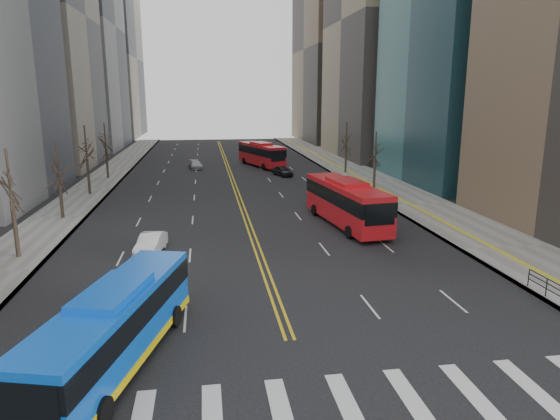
# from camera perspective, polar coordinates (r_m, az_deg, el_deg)

# --- Properties ---
(ground) EXTENTS (220.00, 220.00, 0.00)m
(ground) POSITION_cam_1_polar(r_m,az_deg,el_deg) (18.75, 3.99, -21.69)
(ground) COLOR black
(sidewalk_right) EXTENTS (7.00, 130.00, 0.15)m
(sidewalk_right) POSITION_cam_1_polar(r_m,az_deg,el_deg) (64.47, 10.48, 3.32)
(sidewalk_right) COLOR gray
(sidewalk_right) RESTS_ON ground
(sidewalk_left) EXTENTS (5.00, 130.00, 0.15)m
(sidewalk_left) POSITION_cam_1_polar(r_m,az_deg,el_deg) (62.31, -20.59, 2.37)
(sidewalk_left) COLOR gray
(sidewalk_left) RESTS_ON ground
(crosswalk) EXTENTS (26.70, 4.00, 0.01)m
(crosswalk) POSITION_cam_1_polar(r_m,az_deg,el_deg) (18.75, 3.99, -21.67)
(crosswalk) COLOR silver
(crosswalk) RESTS_ON ground
(centerline) EXTENTS (0.55, 100.00, 0.01)m
(centerline) POSITION_cam_1_polar(r_m,az_deg,el_deg) (70.92, -5.76, 4.28)
(centerline) COLOR gold
(centerline) RESTS_ON ground
(office_towers) EXTENTS (83.00, 134.00, 58.00)m
(office_towers) POSITION_cam_1_polar(r_m,az_deg,el_deg) (84.65, -6.59, 21.92)
(office_towers) COLOR gray
(office_towers) RESTS_ON ground
(street_trees) EXTENTS (35.20, 47.20, 7.60)m
(street_trees) POSITION_cam_1_polar(r_m,az_deg,el_deg) (50.04, -12.89, 6.02)
(street_trees) COLOR #31251E
(street_trees) RESTS_ON ground
(blue_bus) EXTENTS (5.44, 11.65, 3.34)m
(blue_bus) POSITION_cam_1_polar(r_m,az_deg,el_deg) (21.35, -18.33, -12.38)
(blue_bus) COLOR blue
(blue_bus) RESTS_ON ground
(red_bus_near) EXTENTS (4.32, 12.44, 3.84)m
(red_bus_near) POSITION_cam_1_polar(r_m,az_deg,el_deg) (41.89, 7.57, 1.12)
(red_bus_near) COLOR red
(red_bus_near) RESTS_ON ground
(red_bus_far) EXTENTS (6.16, 11.94, 3.69)m
(red_bus_far) POSITION_cam_1_polar(r_m,az_deg,el_deg) (76.69, -2.16, 6.53)
(red_bus_far) COLOR red
(red_bus_far) RESTS_ON ground
(car_white) EXTENTS (2.08, 4.30, 1.36)m
(car_white) POSITION_cam_1_polar(r_m,az_deg,el_deg) (35.55, -14.56, -3.75)
(car_white) COLOR white
(car_white) RESTS_ON ground
(car_dark_mid) EXTENTS (2.75, 4.21, 1.33)m
(car_dark_mid) POSITION_cam_1_polar(r_m,az_deg,el_deg) (67.60, 0.30, 4.48)
(car_dark_mid) COLOR black
(car_dark_mid) RESTS_ON ground
(car_silver) EXTENTS (2.32, 4.37, 1.21)m
(car_silver) POSITION_cam_1_polar(r_m,az_deg,el_deg) (75.41, -9.63, 5.14)
(car_silver) COLOR #A9A8AE
(car_silver) RESTS_ON ground
(car_dark_far) EXTENTS (2.77, 5.10, 1.36)m
(car_dark_far) POSITION_cam_1_polar(r_m,az_deg,el_deg) (90.92, -1.83, 6.68)
(car_dark_far) COLOR black
(car_dark_far) RESTS_ON ground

